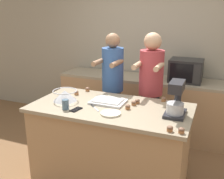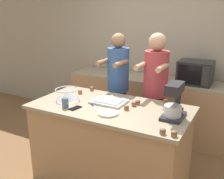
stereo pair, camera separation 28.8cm
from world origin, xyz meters
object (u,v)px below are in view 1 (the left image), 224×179
object	(u,v)px
person_left	(113,90)
baking_tray	(108,101)
cell_phone	(76,109)
cupcake_8	(181,106)
person_right	(150,94)
cupcake_5	(87,89)
knife	(94,108)
microwave_oven	(186,71)
cupcake_9	(76,93)
drinking_glass	(65,104)
mixing_bowl	(65,95)
small_plate	(111,113)
cupcake_1	(170,129)
cupcake_2	(134,103)
cupcake_7	(170,105)
cupcake_3	(128,107)
cupcake_0	(181,130)
stand_mixer	(176,100)
cupcake_6	(137,101)
cupcake_4	(164,99)

from	to	relation	value
person_left	baking_tray	bearing A→B (deg)	-72.24
cell_phone	cupcake_8	size ratio (longest dim) A/B	2.78
person_right	baking_tray	distance (m)	0.70
cupcake_8	cupcake_5	bearing A→B (deg)	171.48
knife	cupcake_5	size ratio (longest dim) A/B	3.12
microwave_oven	cupcake_9	bearing A→B (deg)	-133.37
drinking_glass	cupcake_5	distance (m)	0.67
mixing_bowl	cupcake_9	size ratio (longest dim) A/B	5.12
small_plate	cupcake_9	bearing A→B (deg)	146.67
person_left	cupcake_8	xyz separation A→B (m)	(1.00, -0.49, 0.08)
person_left	microwave_oven	distance (m)	1.17
cupcake_1	person_left	bearing A→B (deg)	132.25
drinking_glass	cupcake_8	distance (m)	1.24
cupcake_2	cupcake_9	world-z (taller)	same
cupcake_5	cupcake_7	xyz separation A→B (m)	(1.10, -0.17, 0.00)
mixing_bowl	cupcake_3	xyz separation A→B (m)	(0.77, 0.02, -0.04)
cupcake_2	cupcake_9	bearing A→B (deg)	173.90
person_left	baking_tray	size ratio (longest dim) A/B	4.36
cupcake_0	mixing_bowl	bearing A→B (deg)	165.98
cupcake_7	mixing_bowl	bearing A→B (deg)	-167.76
cupcake_2	cupcake_0	bearing A→B (deg)	-40.35
person_left	cupcake_2	world-z (taller)	person_left
microwave_oven	cupcake_2	bearing A→B (deg)	-106.38
cupcake_5	cell_phone	bearing A→B (deg)	-72.91
cupcake_0	cupcake_8	bearing A→B (deg)	98.69
stand_mixer	cupcake_0	xyz separation A→B (m)	(0.12, -0.39, -0.13)
cupcake_0	cupcake_5	size ratio (longest dim) A/B	1.00
person_left	cupcake_5	xyz separation A→B (m)	(-0.23, -0.31, 0.08)
mixing_bowl	cupcake_6	size ratio (longest dim) A/B	5.12
cupcake_3	cupcake_4	bearing A→B (deg)	52.51
baking_tray	small_plate	size ratio (longest dim) A/B	1.81
person_right	small_plate	xyz separation A→B (m)	(-0.18, -0.92, 0.05)
person_right	cupcake_7	distance (m)	0.60
cupcake_4	cupcake_8	xyz separation A→B (m)	(0.22, -0.17, 0.00)
cupcake_2	cupcake_3	bearing A→B (deg)	-99.36
microwave_oven	cupcake_2	distance (m)	1.38
baking_tray	cupcake_5	world-z (taller)	cupcake_5
cupcake_0	cupcake_1	world-z (taller)	same
drinking_glass	knife	xyz separation A→B (m)	(0.27, 0.15, -0.05)
drinking_glass	knife	distance (m)	0.31
person_right	cupcake_4	size ratio (longest dim) A/B	30.92
cell_phone	cupcake_0	distance (m)	1.13
small_plate	cupcake_1	size ratio (longest dim) A/B	3.85
baking_tray	cupcake_6	bearing A→B (deg)	17.67
cell_phone	cupcake_8	xyz separation A→B (m)	(1.03, 0.46, 0.02)
person_right	cupcake_5	bearing A→B (deg)	-157.89
cupcake_7	cupcake_8	bearing A→B (deg)	-4.28
person_left	baking_tray	world-z (taller)	person_left
stand_mixer	cupcake_2	distance (m)	0.50
cupcake_6	cupcake_2	bearing A→B (deg)	-105.91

